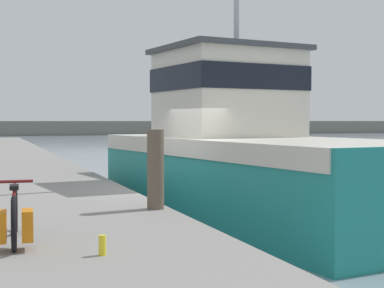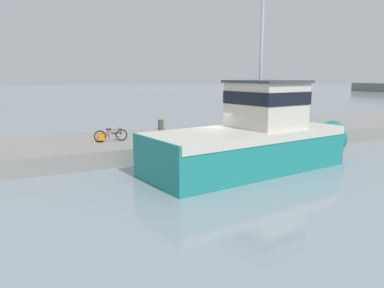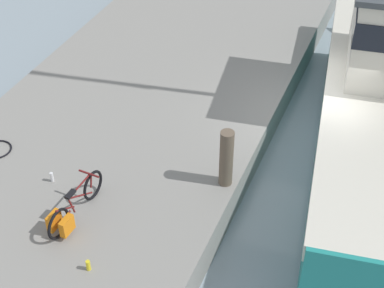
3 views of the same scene
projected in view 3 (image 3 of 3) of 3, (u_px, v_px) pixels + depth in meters
ground_plane at (306, 147)px, 13.92m from camera, size 320.00×320.00×0.00m
dock_pier at (154, 97)px, 14.82m from camera, size 6.24×80.00×0.82m
bicycle_touring at (71, 210)px, 10.76m from camera, size 0.49×1.72×0.68m
mooring_post at (226, 158)px, 11.37m from camera, size 0.27×0.27×1.28m
water_bottle_on_curb at (52, 177)px, 11.74m from camera, size 0.07×0.07×0.22m
water_bottle_by_bike at (88, 265)px, 10.02m from camera, size 0.08×0.08×0.21m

